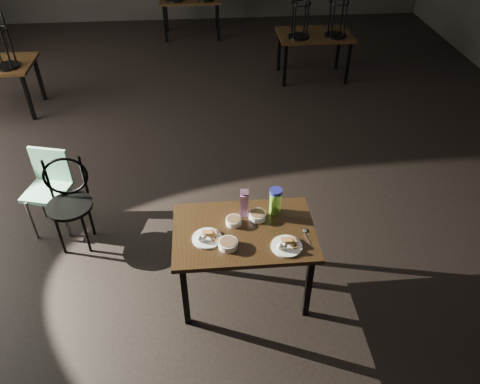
{
  "coord_description": "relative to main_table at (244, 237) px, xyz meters",
  "views": [
    {
      "loc": [
        0.04,
        -4.72,
        3.44
      ],
      "look_at": [
        0.32,
        -1.44,
        0.85
      ],
      "focal_mm": 35.0,
      "sensor_mm": 36.0,
      "label": 1
    }
  ],
  "objects": [
    {
      "name": "main_table",
      "position": [
        0.0,
        0.0,
        0.0
      ],
      "size": [
        1.2,
        0.8,
        0.75
      ],
      "color": "black",
      "rests_on": "ground"
    },
    {
      "name": "bowl_far",
      "position": [
        0.13,
        0.14,
        0.11
      ],
      "size": [
        0.15,
        0.15,
        0.06
      ],
      "color": "white",
      "rests_on": "main_table"
    },
    {
      "name": "school_chair",
      "position": [
        -1.92,
        1.12,
        -0.14
      ],
      "size": [
        0.5,
        0.5,
        0.88
      ],
      "rotation": [
        0.0,
        0.0,
        -0.26
      ],
      "color": "#669F86",
      "rests_on": "ground"
    },
    {
      "name": "bowl_near",
      "position": [
        -0.08,
        0.1,
        0.11
      ],
      "size": [
        0.14,
        0.14,
        0.05
      ],
      "color": "white",
      "rests_on": "main_table"
    },
    {
      "name": "bowl_big",
      "position": [
        -0.15,
        -0.18,
        0.11
      ],
      "size": [
        0.16,
        0.16,
        0.05
      ],
      "color": "white",
      "rests_on": "main_table"
    },
    {
      "name": "water_bottle",
      "position": [
        0.29,
        0.22,
        0.2
      ],
      "size": [
        0.14,
        0.14,
        0.25
      ],
      "color": "#77C439",
      "rests_on": "main_table"
    },
    {
      "name": "bg_table_right",
      "position": [
        1.59,
        4.56,
        0.08
      ],
      "size": [
        1.2,
        0.8,
        1.48
      ],
      "color": "black",
      "rests_on": "ground"
    },
    {
      "name": "plate_right",
      "position": [
        0.32,
        -0.22,
        0.1
      ],
      "size": [
        0.25,
        0.25,
        0.08
      ],
      "color": "white",
      "rests_on": "main_table"
    },
    {
      "name": "juice_carton",
      "position": [
        0.02,
        0.2,
        0.21
      ],
      "size": [
        0.08,
        0.08,
        0.28
      ],
      "color": "#89196E",
      "rests_on": "main_table"
    },
    {
      "name": "spoon",
      "position": [
        0.51,
        -0.06,
        0.08
      ],
      "size": [
        0.05,
        0.2,
        0.01
      ],
      "color": "silver",
      "rests_on": "main_table"
    },
    {
      "name": "bentwood_chair",
      "position": [
        -1.65,
        0.84,
        -0.11
      ],
      "size": [
        0.47,
        0.46,
        0.94
      ],
      "rotation": [
        0.0,
        0.0,
        0.15
      ],
      "color": "black",
      "rests_on": "ground"
    },
    {
      "name": "plate_left",
      "position": [
        -0.32,
        -0.08,
        0.1
      ],
      "size": [
        0.25,
        0.25,
        0.08
      ],
      "color": "white",
      "rests_on": "main_table"
    }
  ]
}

